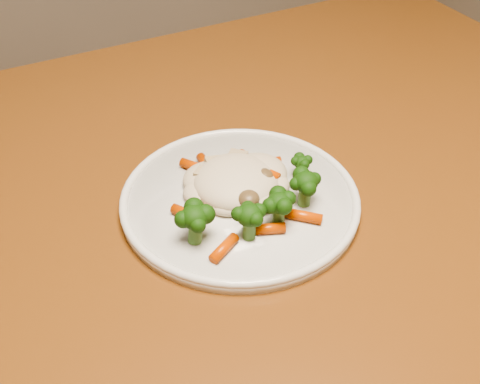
% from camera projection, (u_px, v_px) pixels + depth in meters
% --- Properties ---
extents(dining_table, '(1.38, 1.02, 0.75)m').
position_uv_depth(dining_table, '(220.00, 236.00, 0.80)').
color(dining_table, brown).
rests_on(dining_table, ground).
extents(plate, '(0.28, 0.28, 0.01)m').
position_uv_depth(plate, '(240.00, 201.00, 0.71)').
color(plate, silver).
rests_on(plate, dining_table).
extents(meal, '(0.19, 0.18, 0.05)m').
position_uv_depth(meal, '(244.00, 187.00, 0.69)').
color(meal, beige).
rests_on(meal, plate).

